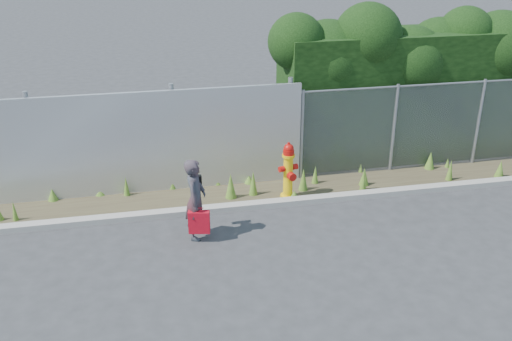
{
  "coord_description": "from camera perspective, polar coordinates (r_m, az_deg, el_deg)",
  "views": [
    {
      "loc": [
        -2.29,
        -8.22,
        5.34
      ],
      "look_at": [
        -0.3,
        1.4,
        1.0
      ],
      "focal_mm": 40.0,
      "sensor_mm": 36.0,
      "label": 1
    }
  ],
  "objects": [
    {
      "name": "weed_strip",
      "position": [
        12.11,
        0.85,
        -1.71
      ],
      "size": [
        16.0,
        1.33,
        0.55
      ],
      "color": "#413825",
      "rests_on": "ground"
    },
    {
      "name": "curb",
      "position": [
        11.55,
        1.06,
        -3.36
      ],
      "size": [
        16.0,
        0.22,
        0.12
      ],
      "primitive_type": "cube",
      "color": "#9B948C",
      "rests_on": "ground"
    },
    {
      "name": "chainlink_fence",
      "position": [
        13.68,
        17.62,
        4.34
      ],
      "size": [
        6.5,
        0.07,
        2.05
      ],
      "color": "gray",
      "rests_on": "ground"
    },
    {
      "name": "hedge",
      "position": [
        14.3,
        16.81,
        9.43
      ],
      "size": [
        7.72,
        2.0,
        3.7
      ],
      "color": "black",
      "rests_on": "ground"
    },
    {
      "name": "woman",
      "position": [
        10.24,
        -6.06,
        -2.87
      ],
      "size": [
        0.51,
        0.64,
        1.52
      ],
      "primitive_type": "imported",
      "rotation": [
        0.0,
        0.0,
        1.27
      ],
      "color": "#0D4C55",
      "rests_on": "ground"
    },
    {
      "name": "ground",
      "position": [
        10.06,
        3.33,
        -8.25
      ],
      "size": [
        80.0,
        80.0,
        0.0
      ],
      "primitive_type": "plane",
      "color": "#313133",
      "rests_on": "ground"
    },
    {
      "name": "fire_hydrant",
      "position": [
        11.71,
        3.24,
        -0.09
      ],
      "size": [
        0.41,
        0.37,
        1.23
      ],
      "rotation": [
        0.0,
        0.0,
        0.24
      ],
      "color": "yellow",
      "rests_on": "ground"
    },
    {
      "name": "black_shoulder_bag",
      "position": [
        10.36,
        -6.11,
        -0.97
      ],
      "size": [
        0.23,
        0.1,
        0.17
      ],
      "rotation": [
        0.0,
        0.0,
        -0.01
      ],
      "color": "black"
    },
    {
      "name": "corrugated_fence",
      "position": [
        12.03,
        -15.49,
        2.33
      ],
      "size": [
        8.5,
        0.21,
        2.3
      ],
      "color": "#B3B5BA",
      "rests_on": "ground"
    },
    {
      "name": "red_tote_bag",
      "position": [
        10.24,
        -5.71,
        -5.14
      ],
      "size": [
        0.38,
        0.14,
        0.5
      ],
      "rotation": [
        0.0,
        0.0,
        -0.2
      ],
      "color": "#AA0919"
    }
  ]
}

